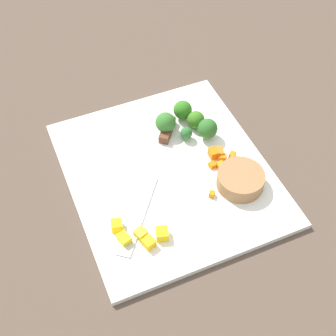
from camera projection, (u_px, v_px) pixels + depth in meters
ground_plane at (168, 175)px, 0.93m from camera, size 4.00×4.00×0.00m
cutting_board at (168, 173)px, 0.93m from camera, size 0.42×0.37×0.01m
prep_bowl at (241, 180)px, 0.89m from camera, size 0.09×0.09×0.03m
chef_knife at (157, 160)px, 0.93m from camera, size 0.27×0.22×0.02m
carrot_dice_0 at (212, 165)px, 0.93m from camera, size 0.01×0.01×0.01m
carrot_dice_1 at (212, 194)px, 0.88m from camera, size 0.01×0.01×0.01m
carrot_dice_2 at (213, 153)px, 0.94m from camera, size 0.02×0.02×0.02m
carrot_dice_3 at (232, 160)px, 0.93m from camera, size 0.02×0.02×0.01m
carrot_dice_4 at (222, 157)px, 0.94m from camera, size 0.02×0.02×0.01m
carrot_dice_5 at (240, 160)px, 0.94m from camera, size 0.02×0.02×0.01m
carrot_dice_6 at (219, 153)px, 0.94m from camera, size 0.03×0.02×0.01m
carrot_dice_7 at (232, 155)px, 0.94m from camera, size 0.02×0.02×0.01m
carrot_dice_8 at (220, 165)px, 0.93m from camera, size 0.01×0.01×0.01m
pepper_dice_0 at (124, 239)px, 0.82m from camera, size 0.03×0.02×0.02m
pepper_dice_1 at (162, 234)px, 0.82m from camera, size 0.03×0.03×0.02m
pepper_dice_2 at (117, 225)px, 0.84m from camera, size 0.02×0.02×0.02m
pepper_dice_3 at (149, 243)px, 0.81m from camera, size 0.02×0.02×0.02m
pepper_dice_4 at (141, 234)px, 0.83m from camera, size 0.02×0.02×0.02m
broccoli_floret_0 at (196, 120)px, 0.99m from camera, size 0.04×0.04×0.04m
broccoli_floret_1 at (186, 133)px, 0.97m from camera, size 0.02×0.02×0.03m
broccoli_floret_2 at (165, 123)px, 0.97m from camera, size 0.04×0.04×0.05m
broccoli_floret_3 at (183, 110)px, 1.00m from camera, size 0.04×0.04×0.04m
broccoli_floret_4 at (208, 129)px, 0.96m from camera, size 0.04×0.04×0.05m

